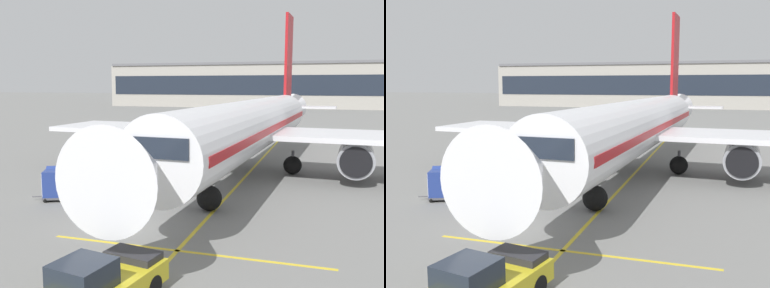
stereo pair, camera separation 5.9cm
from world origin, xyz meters
TOP-DOWN VIEW (x-y plane):
  - ground_plane at (0.00, 0.00)m, footprint 600.00×600.00m
  - parked_airplane at (4.01, 14.49)m, footprint 32.80×42.70m
  - belt_loader at (-0.11, 7.25)m, footprint 5.23×3.95m
  - baggage_cart_lead at (-2.50, 4.88)m, footprint 2.81×2.27m
  - baggage_cart_second at (-5.56, 3.65)m, footprint 2.81×2.27m
  - pushback_tug at (3.10, -7.19)m, footprint 2.84×4.70m
  - ground_crew_by_loader at (-2.51, 6.41)m, footprint 0.26×0.57m
  - ground_crew_by_carts at (-0.23, 6.62)m, footprint 0.43×0.45m
  - safety_cone_engine_keepout at (-4.59, 12.87)m, footprint 0.57×0.57m
  - safety_cone_wingtip at (-2.73, 10.47)m, footprint 0.65×0.65m
  - safety_cone_nose_mark at (-2.97, 10.02)m, footprint 0.58×0.58m
  - apron_guidance_line_lead_in at (3.70, 13.73)m, footprint 0.20×110.00m
  - apron_guidance_line_stop_bar at (3.97, -1.96)m, footprint 12.00×0.20m
  - terminal_building at (-10.52, 114.65)m, footprint 92.88×14.93m

SIDE VIEW (x-z plane):
  - ground_plane at x=0.00m, z-range 0.00..0.00m
  - apron_guidance_line_lead_in at x=3.70m, z-range 0.00..0.01m
  - apron_guidance_line_stop_bar at x=3.97m, z-range 0.00..0.01m
  - safety_cone_engine_keepout at x=-4.59m, z-range -0.01..0.64m
  - safety_cone_nose_mark at x=-2.97m, z-range -0.01..0.65m
  - safety_cone_wingtip at x=-2.73m, z-range -0.01..0.72m
  - pushback_tug at x=3.10m, z-range -0.09..1.74m
  - belt_loader at x=-0.11m, z-range -0.55..2.21m
  - ground_crew_by_loader at x=-2.51m, z-range 0.13..1.87m
  - ground_crew_by_carts at x=-0.23m, z-range 0.13..1.87m
  - baggage_cart_lead at x=-2.50m, z-range 0.04..1.96m
  - baggage_cart_second at x=-5.56m, z-range 0.04..1.96m
  - parked_airplane at x=4.01m, z-range -3.50..10.78m
  - terminal_building at x=-10.52m, z-range -0.05..13.19m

